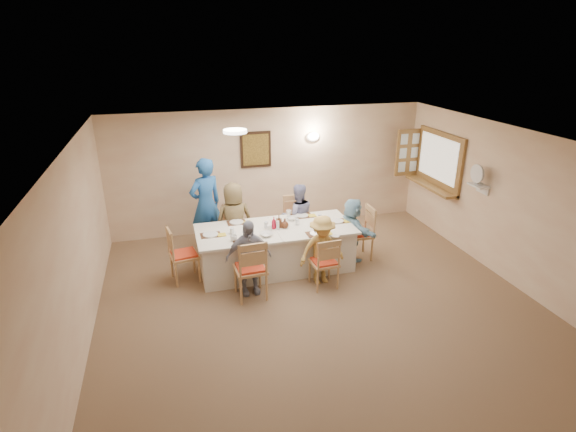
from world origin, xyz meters
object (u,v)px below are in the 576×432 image
object	(u,v)px
chair_back_left	(234,230)
chair_front_right	(324,261)
chair_front_left	(250,267)
chair_back_right	(296,222)
diner_back_left	(234,220)
diner_front_right	(322,250)
serving_hatch	(439,160)
caregiver	(206,204)
diner_front_left	(249,257)
desk_fan	(478,177)
chair_left_end	(184,254)
chair_right_end	(359,233)
diner_back_right	(298,217)
diner_right_end	(352,229)
condiment_ketchup	(274,223)
dining_table	(276,248)

from	to	relation	value
chair_back_left	chair_front_right	bearing A→B (deg)	-47.00
chair_front_left	chair_back_right	bearing A→B (deg)	-129.64
diner_back_left	diner_front_right	size ratio (longest dim) A/B	1.20
serving_hatch	caregiver	size ratio (longest dim) A/B	0.85
serving_hatch	diner_front_left	world-z (taller)	serving_hatch
desk_fan	diner_front_right	distance (m)	3.02
diner_front_right	desk_fan	bearing A→B (deg)	-2.22
chair_back_right	diner_back_left	world-z (taller)	diner_back_left
diner_front_right	chair_left_end	bearing A→B (deg)	158.00
chair_front_right	diner_back_left	size ratio (longest dim) A/B	0.63
chair_right_end	diner_front_left	world-z (taller)	diner_front_left
desk_fan	diner_back_right	xyz separation A→B (m)	(-2.86, 1.25, -0.91)
chair_front_left	diner_right_end	bearing A→B (deg)	-161.16
diner_back_left	condiment_ketchup	xyz separation A→B (m)	(0.57, -0.69, 0.16)
dining_table	diner_back_right	distance (m)	0.94
diner_right_end	chair_left_end	bearing A→B (deg)	79.74
diner_front_right	condiment_ketchup	distance (m)	0.96
chair_front_left	condiment_ketchup	world-z (taller)	chair_front_left
serving_hatch	caregiver	distance (m)	4.68
diner_front_right	chair_front_right	bearing A→B (deg)	-94.45
chair_front_left	chair_front_right	bearing A→B (deg)	177.23
diner_right_end	desk_fan	bearing A→B (deg)	-115.83
chair_right_end	diner_back_right	xyz separation A→B (m)	(-0.95, 0.68, 0.15)
diner_back_left	diner_right_end	bearing A→B (deg)	154.50
chair_back_left	chair_left_end	distance (m)	1.24
serving_hatch	condiment_ketchup	size ratio (longest dim) A/B	7.15
chair_left_end	diner_right_end	size ratio (longest dim) A/B	0.82
desk_fan	chair_back_left	size ratio (longest dim) A/B	0.33
chair_front_right	dining_table	bearing A→B (deg)	-56.20
diner_back_right	diner_front_right	xyz separation A→B (m)	(-0.00, -1.36, -0.06)
diner_back_left	caregiver	size ratio (longest dim) A/B	0.79
chair_front_right	condiment_ketchup	xyz separation A→B (m)	(-0.63, 0.79, 0.42)
chair_front_right	condiment_ketchup	distance (m)	1.09
diner_right_end	condiment_ketchup	xyz separation A→B (m)	(-1.45, -0.01, 0.29)
serving_hatch	chair_right_end	xyz separation A→B (m)	(-2.02, -0.78, -1.01)
chair_front_left	serving_hatch	bearing A→B (deg)	-162.01
chair_front_right	diner_front_right	xyz separation A→B (m)	(-0.00, 0.12, 0.14)
dining_table	chair_back_right	distance (m)	1.01
diner_front_right	caregiver	size ratio (longest dim) A/B	0.66
diner_right_end	dining_table	bearing A→B (deg)	79.74
diner_back_right	diner_front_right	distance (m)	1.36
diner_front_left	chair_front_left	bearing A→B (deg)	-92.12
chair_back_left	condiment_ketchup	distance (m)	1.07
serving_hatch	dining_table	distance (m)	3.82
chair_left_end	diner_back_left	xyz separation A→B (m)	(0.95, 0.68, 0.23)
diner_front_right	dining_table	bearing A→B (deg)	126.98
chair_front_left	diner_right_end	size ratio (longest dim) A/B	0.87
chair_front_right	chair_back_right	bearing A→B (deg)	-93.07
chair_front_left	chair_left_end	bearing A→B (deg)	-42.87
diner_right_end	chair_back_left	bearing A→B (deg)	58.13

